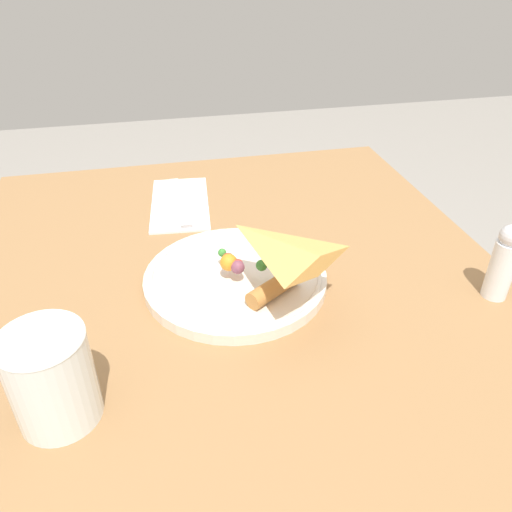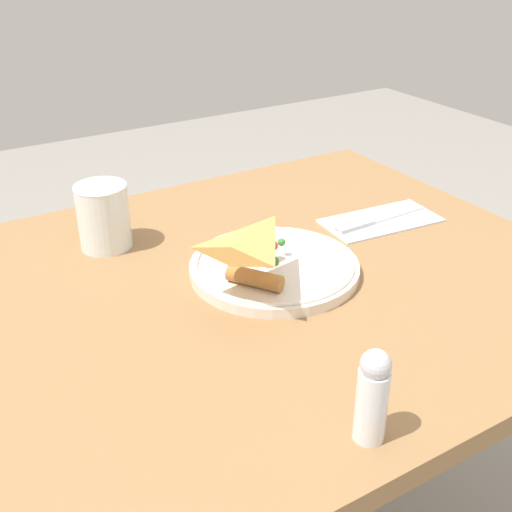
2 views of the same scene
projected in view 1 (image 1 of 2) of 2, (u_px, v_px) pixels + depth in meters
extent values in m
cube|color=olive|center=(242.00, 310.00, 0.67)|extent=(0.99, 0.79, 0.03)
cube|color=brown|center=(341.00, 289.00, 1.30)|extent=(0.06, 0.06, 0.67)
cube|color=brown|center=(63.00, 327.00, 1.17)|extent=(0.06, 0.06, 0.67)
cylinder|color=silver|center=(237.00, 278.00, 0.70)|extent=(0.25, 0.25, 0.02)
torus|color=silver|center=(236.00, 273.00, 0.69)|extent=(0.24, 0.24, 0.01)
pyramid|color=#DBA351|center=(237.00, 268.00, 0.69)|extent=(0.16, 0.15, 0.02)
cylinder|color=#B77A3D|center=(274.00, 288.00, 0.65)|extent=(0.06, 0.08, 0.02)
sphere|color=red|center=(237.00, 265.00, 0.67)|extent=(0.02, 0.02, 0.02)
sphere|color=red|center=(228.00, 259.00, 0.68)|extent=(0.02, 0.02, 0.02)
sphere|color=orange|center=(229.00, 262.00, 0.67)|extent=(0.02, 0.02, 0.02)
sphere|color=#388433|center=(222.00, 253.00, 0.69)|extent=(0.01, 0.01, 0.01)
sphere|color=#7A4256|center=(237.00, 267.00, 0.66)|extent=(0.02, 0.02, 0.02)
sphere|color=#388433|center=(262.00, 265.00, 0.67)|extent=(0.02, 0.02, 0.02)
cylinder|color=white|center=(51.00, 378.00, 0.48)|extent=(0.08, 0.08, 0.11)
cylinder|color=white|center=(54.00, 386.00, 0.49)|extent=(0.07, 0.07, 0.08)
torus|color=white|center=(39.00, 339.00, 0.46)|extent=(0.08, 0.08, 0.00)
cube|color=silver|center=(180.00, 204.00, 0.90)|extent=(0.21, 0.12, 0.00)
cube|color=#B2B2B7|center=(184.00, 216.00, 0.85)|extent=(0.07, 0.02, 0.01)
cube|color=silver|center=(177.00, 193.00, 0.93)|extent=(0.12, 0.02, 0.00)
ellipsoid|color=silver|center=(174.00, 181.00, 0.97)|extent=(0.02, 0.02, 0.00)
cylinder|color=white|center=(501.00, 270.00, 0.66)|extent=(0.03, 0.03, 0.08)
sphere|color=silver|center=(512.00, 237.00, 0.63)|extent=(0.03, 0.03, 0.03)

